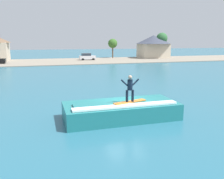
% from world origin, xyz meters
% --- Properties ---
extents(ground_plane, '(260.00, 260.00, 0.00)m').
position_xyz_m(ground_plane, '(0.00, 0.00, 0.00)').
color(ground_plane, '#276075').
extents(wave_crest, '(7.30, 3.13, 1.18)m').
position_xyz_m(wave_crest, '(-0.42, -0.38, 0.55)').
color(wave_crest, '#1E7173').
rests_on(wave_crest, ground_plane).
extents(surfboard, '(2.29, 0.96, 0.06)m').
position_xyz_m(surfboard, '(0.01, -0.85, 1.21)').
color(surfboard, orange).
rests_on(surfboard, wave_crest).
extents(surfer, '(1.20, 0.32, 1.67)m').
position_xyz_m(surfer, '(-0.03, -0.92, 2.17)').
color(surfer, black).
rests_on(surfer, surfboard).
extents(shoreline_bank, '(120.00, 18.67, 0.15)m').
position_xyz_m(shoreline_bank, '(0.00, 44.35, 0.07)').
color(shoreline_bank, gray).
rests_on(shoreline_bank, ground_plane).
extents(car_far_shore, '(4.13, 2.19, 1.86)m').
position_xyz_m(car_far_shore, '(6.20, 46.20, 0.95)').
color(car_far_shore, silver).
rests_on(car_far_shore, ground_plane).
extents(house_gabled_white, '(9.85, 9.85, 6.54)m').
position_xyz_m(house_gabled_white, '(25.88, 48.18, 3.86)').
color(house_gabled_white, beige).
rests_on(house_gabled_white, ground_plane).
extents(tree_tall_bare, '(3.12, 3.12, 7.25)m').
position_xyz_m(tree_tall_bare, '(27.85, 46.99, 5.60)').
color(tree_tall_bare, brown).
rests_on(tree_tall_bare, ground_plane).
extents(tree_short_bushy, '(2.65, 2.65, 5.58)m').
position_xyz_m(tree_short_bushy, '(14.77, 51.79, 4.20)').
color(tree_short_bushy, brown).
rests_on(tree_short_bushy, ground_plane).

